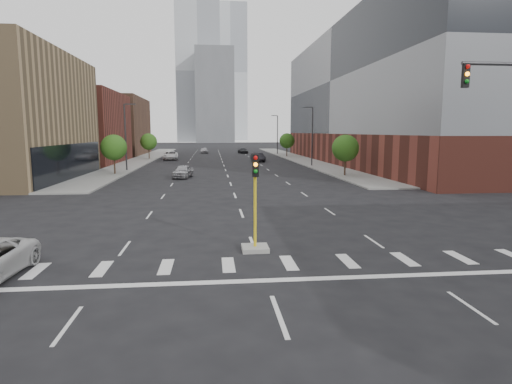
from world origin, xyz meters
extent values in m
plane|color=black|center=(0.00, 0.00, 0.00)|extent=(400.00, 400.00, 0.00)
cube|color=gray|center=(-15.00, 74.00, 0.07)|extent=(5.00, 92.00, 0.15)
cube|color=gray|center=(15.00, 74.00, 0.07)|extent=(5.00, 92.00, 0.15)
cube|color=brown|center=(-27.50, 66.00, 6.00)|extent=(20.00, 22.00, 12.00)
cube|color=brown|center=(-27.50, 92.00, 6.50)|extent=(20.00, 24.00, 13.00)
cube|color=brown|center=(29.50, 60.00, 2.50)|extent=(24.00, 70.00, 5.00)
cube|color=slate|center=(29.50, 60.00, 13.50)|extent=(24.00, 70.00, 17.00)
cube|color=#B2B7BC|center=(-8.00, 220.00, 35.00)|extent=(22.00, 22.00, 70.00)
cube|color=#B2B7BC|center=(10.00, 260.00, 40.00)|extent=(20.00, 20.00, 80.00)
cube|color=slate|center=(0.00, 200.00, 22.00)|extent=(18.00, 18.00, 44.00)
cube|color=#999993|center=(0.00, 9.00, 0.10)|extent=(1.20, 1.20, 0.20)
cylinder|color=gold|center=(0.00, 9.00, 1.80)|extent=(0.14, 0.14, 3.20)
cube|color=black|center=(0.00, 8.82, 3.90)|extent=(0.28, 0.18, 1.00)
sphere|color=red|center=(0.00, 8.72, 4.25)|extent=(0.18, 0.18, 0.18)
sphere|color=orange|center=(0.00, 8.72, 3.95)|extent=(0.18, 0.18, 0.18)
sphere|color=#0C7F19|center=(0.00, 8.72, 3.65)|extent=(0.18, 0.18, 0.18)
cube|color=black|center=(8.70, 7.50, 7.70)|extent=(0.28, 0.18, 1.00)
sphere|color=red|center=(8.70, 7.38, 8.05)|extent=(0.18, 0.18, 0.18)
sphere|color=orange|center=(8.70, 7.38, 7.75)|extent=(0.18, 0.18, 0.18)
sphere|color=#0C7F19|center=(8.70, 7.38, 7.45)|extent=(0.18, 0.18, 0.18)
cylinder|color=#2D2D30|center=(13.50, 55.00, 4.50)|extent=(0.20, 0.20, 9.00)
cube|color=#2D2D30|center=(12.70, 55.00, 9.00)|extent=(1.40, 0.22, 0.15)
cylinder|color=#2D2D30|center=(13.50, 90.00, 4.50)|extent=(0.20, 0.20, 9.00)
cube|color=#2D2D30|center=(12.70, 90.00, 9.00)|extent=(1.40, 0.22, 0.15)
cylinder|color=#2D2D30|center=(-13.50, 50.00, 4.50)|extent=(0.20, 0.20, 9.00)
cube|color=#2D2D30|center=(-12.70, 50.00, 9.00)|extent=(1.40, 0.22, 0.15)
cylinder|color=#382619|center=(-14.00, 45.00, 1.02)|extent=(0.20, 0.20, 1.75)
sphere|color=#275516|center=(-14.00, 45.00, 3.40)|extent=(3.20, 3.20, 3.20)
cylinder|color=#382619|center=(-14.00, 75.00, 1.02)|extent=(0.20, 0.20, 1.75)
sphere|color=#275516|center=(-14.00, 75.00, 3.40)|extent=(3.20, 3.20, 3.20)
cylinder|color=#382619|center=(14.00, 40.00, 1.02)|extent=(0.20, 0.20, 1.75)
sphere|color=#275516|center=(14.00, 40.00, 3.40)|extent=(3.20, 3.20, 3.20)
cylinder|color=#382619|center=(14.00, 80.00, 1.02)|extent=(0.20, 0.20, 1.75)
sphere|color=#275516|center=(14.00, 80.00, 3.40)|extent=(3.20, 3.20, 3.20)
imported|color=#A0A0A4|center=(-5.27, 40.47, 0.76)|extent=(2.55, 4.72, 1.52)
imported|color=black|center=(6.32, 66.22, 0.80)|extent=(2.34, 5.04, 1.60)
imported|color=white|center=(-9.69, 73.00, 0.84)|extent=(3.20, 6.21, 1.67)
imported|color=black|center=(5.72, 95.01, 0.66)|extent=(2.57, 4.79, 1.32)
imported|color=#B0B0B4|center=(-3.71, 96.31, 0.74)|extent=(2.02, 4.42, 1.47)
camera|label=1|loc=(-1.91, -9.84, 5.39)|focal=30.00mm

